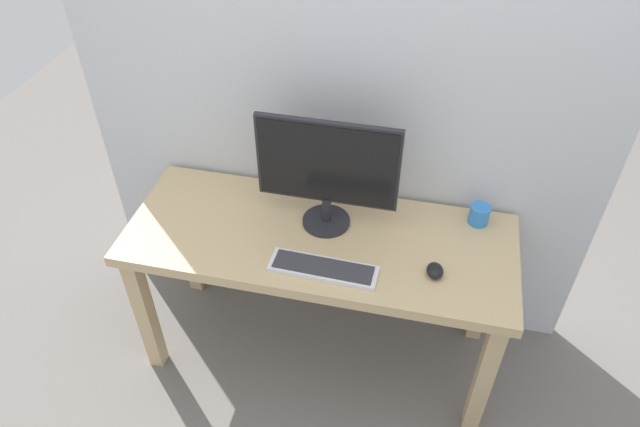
{
  "coord_description": "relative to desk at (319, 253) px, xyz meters",
  "views": [
    {
      "loc": [
        0.38,
        -1.66,
        2.35
      ],
      "look_at": [
        0.0,
        0.0,
        0.86
      ],
      "focal_mm": 32.48,
      "sensor_mm": 36.0,
      "label": 1
    }
  ],
  "objects": [
    {
      "name": "keyboard_primary",
      "position": [
        0.06,
        -0.18,
        0.11
      ],
      "size": [
        0.42,
        0.13,
        0.02
      ],
      "color": "silver",
      "rests_on": "desk"
    },
    {
      "name": "ground_plane",
      "position": [
        0.0,
        0.0,
        -0.64
      ],
      "size": [
        6.0,
        6.0,
        0.0
      ],
      "primitive_type": "plane",
      "color": "slate"
    },
    {
      "name": "monitor",
      "position": [
        0.01,
        0.09,
        0.37
      ],
      "size": [
        0.56,
        0.2,
        0.48
      ],
      "color": "#232328",
      "rests_on": "desk"
    },
    {
      "name": "coffee_mug",
      "position": [
        0.62,
        0.23,
        0.14
      ],
      "size": [
        0.08,
        0.08,
        0.08
      ],
      "primitive_type": "cylinder",
      "color": "#337FD8",
      "rests_on": "desk"
    },
    {
      "name": "mouse",
      "position": [
        0.47,
        -0.11,
        0.12
      ],
      "size": [
        0.08,
        0.09,
        0.04
      ],
      "primitive_type": "ellipsoid",
      "rotation": [
        0.0,
        0.0,
        0.15
      ],
      "color": "black",
      "rests_on": "desk"
    },
    {
      "name": "wall_back",
      "position": [
        0.0,
        0.35,
        0.86
      ],
      "size": [
        2.24,
        0.04,
        3.0
      ],
      "primitive_type": "cube",
      "color": "silver",
      "rests_on": "ground_plane"
    },
    {
      "name": "desk",
      "position": [
        0.0,
        0.0,
        0.0
      ],
      "size": [
        1.58,
        0.62,
        0.74
      ],
      "color": "tan",
      "rests_on": "ground_plane"
    }
  ]
}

